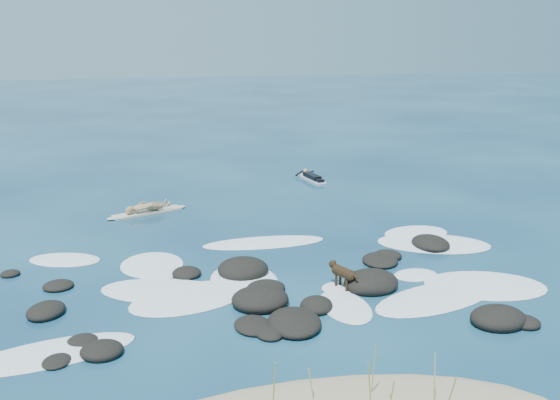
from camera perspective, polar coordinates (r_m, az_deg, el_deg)
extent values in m
plane|color=#0A2642|center=(17.86, -3.33, -6.43)|extent=(160.00, 160.00, 0.00)
cylinder|color=olive|center=(11.57, 13.93, -15.98)|extent=(0.12, 0.27, 1.05)
cylinder|color=olive|center=(11.50, 2.90, -16.73)|extent=(0.13, 0.07, 0.73)
cylinder|color=olive|center=(11.09, 8.22, -16.90)|extent=(0.17, 0.11, 1.14)
cylinder|color=olive|center=(11.00, -0.56, -16.94)|extent=(0.05, 0.28, 1.15)
cylinder|color=olive|center=(11.71, 8.54, -15.21)|extent=(0.04, 0.10, 1.09)
ellipsoid|color=black|center=(14.56, -2.47, -11.39)|extent=(0.98, 1.16, 0.23)
ellipsoid|color=black|center=(16.16, -20.61, -9.47)|extent=(1.21, 1.30, 0.35)
ellipsoid|color=black|center=(19.02, 9.81, -5.02)|extent=(1.06, 1.00, 0.30)
ellipsoid|color=black|center=(14.22, -1.02, -12.05)|extent=(0.73, 0.86, 0.22)
ellipsoid|color=black|center=(17.54, -3.40, -6.32)|extent=(1.72, 1.70, 0.59)
ellipsoid|color=black|center=(20.25, 13.60, -3.88)|extent=(1.18, 1.47, 0.43)
ellipsoid|color=black|center=(14.58, 1.32, -11.14)|extent=(1.43, 1.68, 0.40)
ellipsoid|color=black|center=(13.95, -15.98, -13.10)|extent=(0.99, 0.93, 0.35)
ellipsoid|color=black|center=(18.98, -23.44, -6.21)|extent=(0.63, 0.60, 0.21)
ellipsoid|color=black|center=(15.55, 19.32, -10.17)|extent=(1.49, 1.31, 0.52)
ellipsoid|color=black|center=(13.92, -19.76, -13.72)|extent=(0.77, 0.82, 0.16)
ellipsoid|color=black|center=(15.71, 21.51, -10.37)|extent=(0.84, 0.85, 0.27)
ellipsoid|color=black|center=(15.46, 3.34, -9.61)|extent=(1.13, 1.22, 0.35)
ellipsoid|color=black|center=(14.57, -17.61, -12.17)|extent=(0.85, 0.85, 0.18)
ellipsoid|color=black|center=(15.63, -1.83, -9.09)|extent=(1.47, 1.36, 0.57)
ellipsoid|color=black|center=(17.64, -19.62, -7.39)|extent=(0.94, 0.91, 0.24)
ellipsoid|color=black|center=(16.74, 8.33, -7.47)|extent=(1.63, 1.45, 0.65)
ellipsoid|color=black|center=(17.61, -8.53, -6.62)|extent=(1.06, 1.05, 0.31)
ellipsoid|color=black|center=(16.42, -1.31, -8.07)|extent=(1.20, 1.14, 0.34)
ellipsoid|color=black|center=(18.62, 9.13, -5.46)|extent=(1.37, 1.52, 0.27)
ellipsoid|color=white|center=(16.54, 14.16, -8.66)|extent=(4.14, 2.67, 0.12)
ellipsoid|color=white|center=(17.87, 12.29, -6.72)|extent=(1.38, 1.09, 0.12)
ellipsoid|color=white|center=(21.48, 12.33, -2.98)|extent=(2.50, 1.92, 0.12)
ellipsoid|color=white|center=(20.57, 13.87, -3.89)|extent=(4.05, 3.12, 0.12)
ellipsoid|color=white|center=(17.66, 18.24, -7.42)|extent=(3.69, 2.88, 0.12)
ellipsoid|color=white|center=(17.84, -11.18, -6.69)|extent=(1.28, 1.10, 0.12)
ellipsoid|color=white|center=(20.06, -1.47, -3.92)|extent=(4.00, 1.30, 0.12)
ellipsoid|color=white|center=(19.65, -19.09, -5.20)|extent=(2.42, 1.85, 0.12)
ellipsoid|color=white|center=(16.74, -10.68, -8.16)|extent=(3.69, 2.69, 0.12)
ellipsoid|color=white|center=(16.21, -8.16, -8.84)|extent=(3.65, 2.77, 0.12)
ellipsoid|color=white|center=(18.59, -11.63, -5.81)|extent=(1.82, 2.14, 0.12)
ellipsoid|color=white|center=(15.66, 5.98, -9.65)|extent=(1.22, 2.09, 0.12)
ellipsoid|color=white|center=(14.32, -20.37, -13.07)|extent=(3.84, 2.09, 0.12)
ellipsoid|color=white|center=(17.20, -3.31, -7.25)|extent=(2.01, 2.49, 0.12)
ellipsoid|color=white|center=(16.71, 5.69, -8.00)|extent=(1.10, 0.90, 0.12)
cube|color=beige|center=(23.75, -12.04, -1.12)|extent=(2.62, 1.47, 0.09)
ellipsoid|color=beige|center=(24.26, -9.22, -0.64)|extent=(0.59, 0.47, 0.09)
ellipsoid|color=beige|center=(23.30, -14.97, -1.62)|extent=(0.59, 0.47, 0.09)
imported|color=tan|center=(23.52, -12.15, 0.96)|extent=(0.61, 0.72, 1.69)
cube|color=white|center=(28.56, 2.95, 1.92)|extent=(0.81, 2.04, 0.07)
ellipsoid|color=white|center=(29.43, 2.09, 2.32)|extent=(0.31, 0.47, 0.07)
cube|color=black|center=(28.53, 2.95, 2.18)|extent=(0.58, 1.27, 0.20)
sphere|color=tan|center=(29.12, 2.34, 2.67)|extent=(0.24, 0.24, 0.21)
cylinder|color=black|center=(29.16, 1.77, 2.46)|extent=(0.46, 0.34, 0.22)
cylinder|color=black|center=(29.37, 2.66, 2.54)|extent=(0.50, 0.19, 0.22)
cube|color=black|center=(27.95, 3.57, 1.82)|extent=(0.39, 0.54, 0.13)
cylinder|color=black|center=(16.44, 5.84, -6.60)|extent=(0.49, 0.64, 0.28)
sphere|color=black|center=(16.62, 5.23, -6.35)|extent=(0.38, 0.38, 0.29)
sphere|color=black|center=(16.27, 6.47, -6.86)|extent=(0.35, 0.35, 0.26)
sphere|color=black|center=(16.70, 4.84, -5.87)|extent=(0.27, 0.27, 0.21)
cone|color=black|center=(16.79, 4.56, -5.80)|extent=(0.15, 0.16, 0.11)
cone|color=black|center=(16.63, 4.74, -5.66)|extent=(0.12, 0.10, 0.10)
cone|color=black|center=(16.69, 5.01, -5.57)|extent=(0.12, 0.10, 0.10)
cylinder|color=black|center=(16.64, 5.16, -7.42)|extent=(0.09, 0.09, 0.38)
cylinder|color=black|center=(16.74, 5.53, -7.30)|extent=(0.09, 0.09, 0.38)
cylinder|color=black|center=(16.38, 6.10, -7.83)|extent=(0.09, 0.09, 0.38)
cylinder|color=black|center=(16.47, 6.48, -7.70)|extent=(0.09, 0.09, 0.38)
cylinder|color=black|center=(16.17, 6.79, -6.83)|extent=(0.16, 0.27, 0.16)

